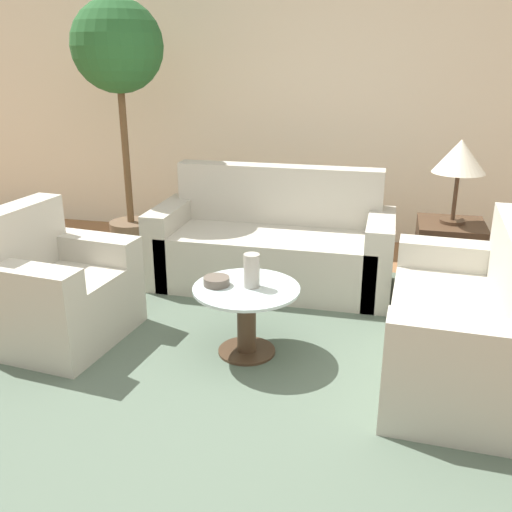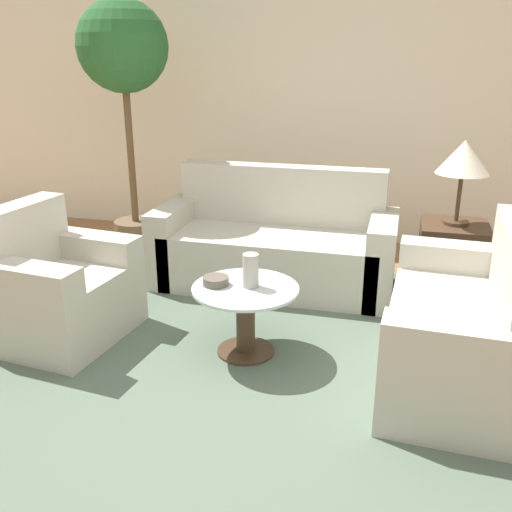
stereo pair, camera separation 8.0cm
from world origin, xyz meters
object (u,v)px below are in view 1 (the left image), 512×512
sofa_main (273,247)px  coffee_table (246,311)px  table_lamp (460,158)px  bowl (217,281)px  potted_plant (119,69)px  armchair (56,295)px  vase (252,271)px  loveseat (469,329)px

sofa_main → coffee_table: (0.08, -1.17, -0.02)m
table_lamp → bowl: 1.96m
coffee_table → table_lamp: (1.25, 1.18, 0.77)m
potted_plant → bowl: bearing=-49.6°
armchair → potted_plant: (-0.20, 1.55, 1.33)m
armchair → vase: bearing=-79.4°
armchair → potted_plant: 2.05m
table_lamp → sofa_main: bearing=-179.5°
potted_plant → vase: (1.47, -1.45, -1.08)m
sofa_main → vase: size_ratio=8.98×
potted_plant → loveseat: bearing=-27.9°
loveseat → table_lamp: 1.38m
armchair → sofa_main: bearing=-36.5°
armchair → potted_plant: potted_plant is taller
potted_plant → vase: bearing=-44.7°
sofa_main → loveseat: (1.36, -1.15, -0.00)m
coffee_table → loveseat: bearing=1.2°
table_lamp → bowl: bearing=-140.2°
potted_plant → bowl: potted_plant is taller
armchair → loveseat: size_ratio=0.63×
coffee_table → armchair: bearing=-176.4°
armchair → bowl: size_ratio=5.73×
armchair → table_lamp: bearing=-56.8°
loveseat → table_lamp: bearing=-175.7°
coffee_table → table_lamp: table_lamp is taller
bowl → vase: bearing=6.5°
sofa_main → table_lamp: table_lamp is taller
vase → armchair: bearing=-175.8°
coffee_table → potted_plant: potted_plant is taller
loveseat → coffee_table: size_ratio=2.22×
sofa_main → bowl: (-0.10, -1.18, 0.17)m
potted_plant → table_lamp: bearing=-6.0°
potted_plant → vase: size_ratio=10.55×
loveseat → sofa_main: bearing=-127.3°
sofa_main → armchair: 1.71m
loveseat → coffee_table: bearing=-85.9°
armchair → loveseat: (2.52, 0.11, 0.00)m
table_lamp → vase: (-1.22, -1.17, -0.51)m
armchair → table_lamp: 2.89m
armchair → coffee_table: 1.24m
sofa_main → potted_plant: (-1.36, 0.29, 1.33)m
sofa_main → vase: (0.11, -1.16, 0.24)m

